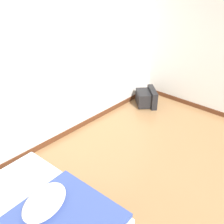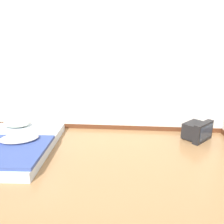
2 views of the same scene
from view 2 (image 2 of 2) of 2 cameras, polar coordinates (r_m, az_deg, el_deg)
wall_back at (r=4.48m, az=-7.08°, el=11.48°), size 7.95×0.08×2.60m
mattress_bed at (r=4.08m, az=-24.86°, el=-7.77°), size 1.46×1.94×0.30m
crt_tv at (r=4.42m, az=21.40°, el=-4.57°), size 0.61×0.62×0.36m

